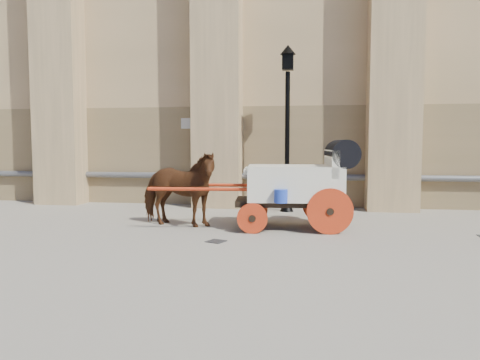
# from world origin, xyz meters

# --- Properties ---
(ground) EXTENTS (90.00, 90.00, 0.00)m
(ground) POSITION_xyz_m (0.00, 0.00, 0.00)
(ground) COLOR gray
(ground) RESTS_ON ground
(horse) EXTENTS (2.17, 1.32, 1.71)m
(horse) POSITION_xyz_m (-1.24, 0.25, 0.86)
(horse) COLOR brown
(horse) RESTS_ON ground
(carriage) EXTENTS (4.61, 1.73, 1.98)m
(carriage) POSITION_xyz_m (1.55, 0.41, 1.07)
(carriage) COLOR black
(carriage) RESTS_ON ground
(street_lamp) EXTENTS (0.43, 0.43, 4.56)m
(street_lamp) POSITION_xyz_m (1.09, 2.98, 2.44)
(street_lamp) COLOR black
(street_lamp) RESTS_ON ground
(drain_grate_near) EXTENTS (0.42, 0.42, 0.01)m
(drain_grate_near) POSITION_xyz_m (-0.04, -1.26, 0.01)
(drain_grate_near) COLOR black
(drain_grate_near) RESTS_ON ground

